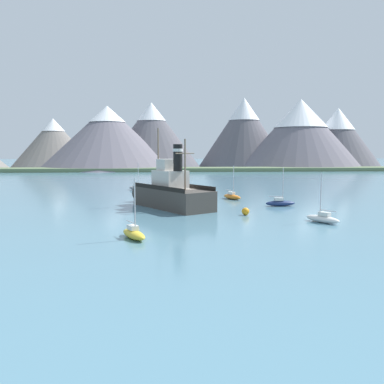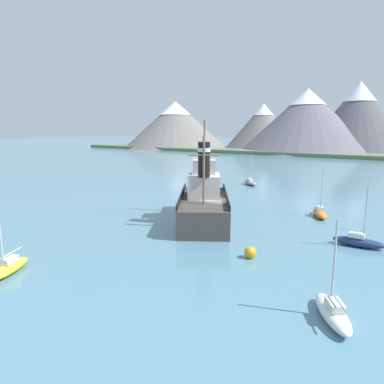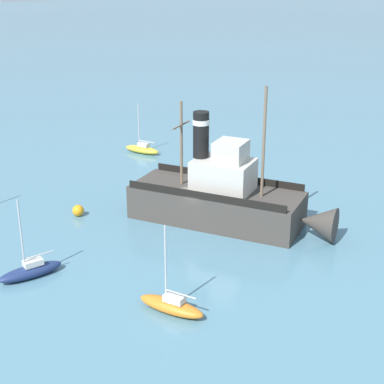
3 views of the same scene
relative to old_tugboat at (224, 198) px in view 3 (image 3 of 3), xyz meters
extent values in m
plane|color=teal|center=(1.86, -0.83, -1.83)|extent=(600.00, 600.00, 0.00)
cube|color=#423D38|center=(0.32, -0.52, -0.63)|extent=(10.06, 12.52, 2.40)
cone|color=#423D38|center=(-3.47, 5.60, -0.63)|extent=(3.26, 3.28, 2.35)
cube|color=beige|center=(0.06, -0.10, 1.67)|extent=(4.66, 4.98, 2.20)
cube|color=beige|center=(-0.20, 0.33, 3.47)|extent=(2.92, 2.86, 1.40)
cylinder|color=black|center=(0.96, -1.54, 4.37)|extent=(1.10, 1.10, 3.20)
cylinder|color=silver|center=(0.96, -1.54, 5.27)|extent=(1.16, 1.16, 0.35)
cylinder|color=#75604C|center=(-1.41, 2.28, 4.32)|extent=(0.20, 0.20, 7.50)
cylinder|color=#75604C|center=(1.75, -2.82, 3.57)|extent=(0.20, 0.20, 6.00)
cylinder|color=#75604C|center=(1.75, -2.82, 4.89)|extent=(2.27, 1.47, 0.12)
cube|color=black|center=(-1.51, -1.66, 0.82)|extent=(6.11, 9.75, 0.50)
cube|color=black|center=(2.16, 0.61, 0.82)|extent=(6.11, 9.75, 0.50)
ellipsoid|color=orange|center=(9.21, 7.88, -1.48)|extent=(2.68, 3.89, 0.70)
cube|color=silver|center=(9.12, 8.05, -0.95)|extent=(1.06, 1.27, 0.36)
cylinder|color=#B7B7BC|center=(9.34, 7.61, 0.97)|extent=(0.10, 0.10, 4.20)
cylinder|color=#B7B7BC|center=(8.94, 8.41, -0.58)|extent=(0.87, 1.65, 0.08)
ellipsoid|color=navy|center=(14.08, 0.17, -1.48)|extent=(3.84, 1.25, 0.70)
cube|color=silver|center=(13.88, 0.16, -0.95)|extent=(1.12, 0.68, 0.36)
cylinder|color=#B7B7BC|center=(14.38, 0.18, 0.97)|extent=(0.10, 0.10, 4.20)
cylinder|color=#B7B7BC|center=(13.48, 0.15, -0.58)|extent=(1.80, 0.15, 0.08)
ellipsoid|color=gold|center=(-3.23, -17.85, -1.48)|extent=(2.64, 3.90, 0.70)
cube|color=silver|center=(-3.32, -17.67, -0.95)|extent=(1.05, 1.27, 0.36)
cylinder|color=#B7B7BC|center=(-3.10, -18.12, 0.97)|extent=(0.10, 0.10, 4.20)
cylinder|color=#B7B7BC|center=(-3.49, -17.31, -0.58)|extent=(0.85, 1.66, 0.08)
sphere|color=orange|center=(8.15, -6.76, -1.41)|extent=(0.84, 0.84, 0.84)
camera|label=1|loc=(-0.92, -50.17, 5.23)|focal=38.00mm
camera|label=2|loc=(17.67, -27.95, 7.16)|focal=32.00mm
camera|label=3|loc=(22.89, 30.61, 15.02)|focal=55.00mm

